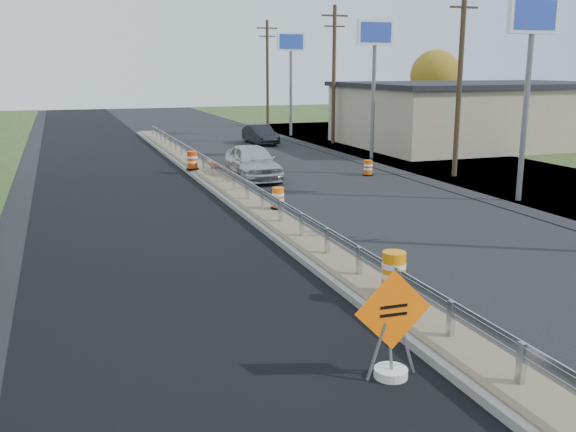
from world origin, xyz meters
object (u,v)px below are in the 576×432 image
object	(u,v)px
caution_sign	(392,351)
car_silver	(253,162)
barrel_median_near	(394,274)
barrel_median_mid	(278,199)
barrel_shoulder_near	(368,168)
barrel_median_far	(192,161)
car_dark_mid	(260,134)

from	to	relation	value
caution_sign	car_silver	world-z (taller)	caution_sign
barrel_median_near	barrel_median_mid	size ratio (longest dim) A/B	1.24
barrel_shoulder_near	caution_sign	bearing A→B (deg)	-115.54
barrel_median_mid	barrel_shoulder_near	world-z (taller)	barrel_median_mid
caution_sign	barrel_median_mid	distance (m)	12.80
caution_sign	barrel_median_far	xyz separation A→B (m)	(1.13, 22.77, 0.18)
barrel_median_near	car_dark_mid	distance (m)	31.69
caution_sign	barrel_median_near	bearing A→B (deg)	62.29
car_silver	caution_sign	bearing A→B (deg)	-98.40
barrel_median_mid	car_silver	bearing A→B (deg)	80.20
barrel_median_mid	barrel_median_near	bearing A→B (deg)	-92.62
caution_sign	barrel_median_mid	world-z (taller)	caution_sign
barrel_median_near	barrel_median_mid	world-z (taller)	barrel_median_near
car_silver	barrel_median_far	bearing A→B (deg)	136.29
barrel_median_far	caution_sign	bearing A→B (deg)	-92.83
caution_sign	barrel_shoulder_near	size ratio (longest dim) A/B	2.52
barrel_median_near	barrel_median_mid	distance (m)	9.40
caution_sign	barrel_median_far	bearing A→B (deg)	88.66
barrel_median_far	car_dark_mid	bearing A→B (deg)	58.11
car_silver	barrel_shoulder_near	bearing A→B (deg)	-7.39
barrel_median_far	car_dark_mid	xyz separation A→B (m)	(7.14, 11.47, -0.01)
barrel_median_near	car_dark_mid	world-z (taller)	car_dark_mid
car_dark_mid	barrel_shoulder_near	bearing A→B (deg)	-89.55
barrel_median_far	car_silver	distance (m)	3.46
barrel_median_far	barrel_shoulder_near	distance (m)	8.82
barrel_median_far	barrel_median_mid	bearing A→B (deg)	-83.83
caution_sign	barrel_median_mid	bearing A→B (deg)	81.47
barrel_median_near	barrel_shoulder_near	size ratio (longest dim) A/B	1.26
barrel_median_near	barrel_median_far	xyz separation A→B (m)	(-0.67, 19.56, -0.02)
barrel_median_mid	barrel_median_far	xyz separation A→B (m)	(-1.10, 10.17, 0.07)
caution_sign	barrel_median_near	size ratio (longest dim) A/B	1.99
barrel_shoulder_near	barrel_median_mid	bearing A→B (deg)	-135.96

